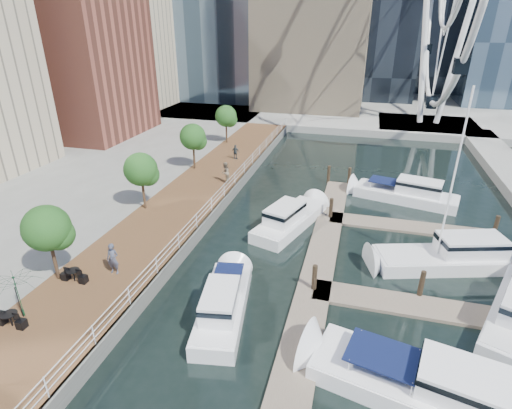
% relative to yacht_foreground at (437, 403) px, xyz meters
% --- Properties ---
extents(ground, '(520.00, 520.00, 0.00)m').
position_rel_yacht_foreground_xyz_m(ground, '(-9.05, -1.68, 0.00)').
color(ground, black).
rests_on(ground, ground).
extents(boardwalk, '(6.00, 60.00, 1.00)m').
position_rel_yacht_foreground_xyz_m(boardwalk, '(-18.05, 13.32, 0.50)').
color(boardwalk, brown).
rests_on(boardwalk, ground).
extents(seawall, '(0.25, 60.00, 1.00)m').
position_rel_yacht_foreground_xyz_m(seawall, '(-15.05, 13.32, 0.50)').
color(seawall, '#595954').
rests_on(seawall, ground).
extents(land_far, '(200.00, 114.00, 1.00)m').
position_rel_yacht_foreground_xyz_m(land_far, '(-9.05, 100.32, 0.50)').
color(land_far, gray).
rests_on(land_far, ground).
extents(pier, '(14.00, 12.00, 1.00)m').
position_rel_yacht_foreground_xyz_m(pier, '(4.95, 50.32, 0.50)').
color(pier, gray).
rests_on(pier, ground).
extents(railing, '(0.10, 60.00, 1.05)m').
position_rel_yacht_foreground_xyz_m(railing, '(-15.15, 13.32, 1.52)').
color(railing, white).
rests_on(railing, boardwalk).
extents(floating_docks, '(16.00, 34.00, 2.60)m').
position_rel_yacht_foreground_xyz_m(floating_docks, '(-1.08, 8.30, 0.49)').
color(floating_docks, '#6D6051').
rests_on(floating_docks, ground).
extents(midrise_condos, '(19.00, 67.00, 28.00)m').
position_rel_yacht_foreground_xyz_m(midrise_condos, '(-42.62, 25.14, 13.42)').
color(midrise_condos, '#BCAD8E').
rests_on(midrise_condos, ground).
extents(street_trees, '(2.60, 42.60, 4.60)m').
position_rel_yacht_foreground_xyz_m(street_trees, '(-20.45, 12.32, 4.29)').
color(street_trees, '#3F2B1C').
rests_on(street_trees, ground).
extents(yacht_foreground, '(12.07, 5.66, 2.15)m').
position_rel_yacht_foreground_xyz_m(yacht_foreground, '(0.00, 0.00, 0.00)').
color(yacht_foreground, white).
rests_on(yacht_foreground, ground).
extents(pedestrian_near, '(0.75, 0.53, 1.94)m').
position_rel_yacht_foreground_xyz_m(pedestrian_near, '(-17.59, 3.66, 1.97)').
color(pedestrian_near, '#44495B').
rests_on(pedestrian_near, boardwalk).
extents(pedestrian_mid, '(0.83, 1.03, 1.98)m').
position_rel_yacht_foreground_xyz_m(pedestrian_mid, '(-16.07, 19.31, 1.99)').
color(pedestrian_mid, '#87755D').
rests_on(pedestrian_mid, boardwalk).
extents(pedestrian_far, '(0.98, 0.52, 1.60)m').
position_rel_yacht_foreground_xyz_m(pedestrian_far, '(-17.35, 26.34, 1.80)').
color(pedestrian_far, '#343C41').
rests_on(pedestrian_far, boardwalk).
extents(moored_yachts, '(22.11, 38.23, 11.50)m').
position_rel_yacht_foreground_xyz_m(moored_yachts, '(0.67, 9.68, 0.00)').
color(moored_yachts, silver).
rests_on(moored_yachts, ground).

